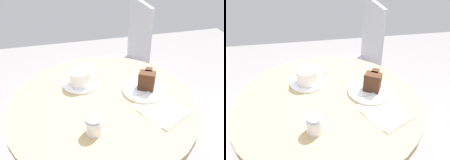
# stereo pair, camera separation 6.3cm
# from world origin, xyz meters

# --- Properties ---
(cafe_table) EXTENTS (0.78, 0.78, 0.72)m
(cafe_table) POSITION_xyz_m (0.00, 0.00, 0.60)
(cafe_table) COLOR tan
(cafe_table) RESTS_ON ground
(saucer) EXTENTS (0.17, 0.17, 0.01)m
(saucer) POSITION_xyz_m (-0.07, 0.14, 0.72)
(saucer) COLOR white
(saucer) RESTS_ON cafe_table
(coffee_cup) EXTENTS (0.14, 0.10, 0.07)m
(coffee_cup) POSITION_xyz_m (-0.07, 0.14, 0.76)
(coffee_cup) COLOR white
(coffee_cup) RESTS_ON saucer
(teaspoon) EXTENTS (0.02, 0.11, 0.00)m
(teaspoon) POSITION_xyz_m (-0.11, 0.17, 0.73)
(teaspoon) COLOR silver
(teaspoon) RESTS_ON saucer
(cake_plate) EXTENTS (0.20, 0.20, 0.01)m
(cake_plate) POSITION_xyz_m (0.19, 0.03, 0.72)
(cake_plate) COLOR white
(cake_plate) RESTS_ON cafe_table
(cake_slice) EXTENTS (0.09, 0.10, 0.08)m
(cake_slice) POSITION_xyz_m (0.21, 0.04, 0.77)
(cake_slice) COLOR #422619
(cake_slice) RESTS_ON cake_plate
(fork) EXTENTS (0.14, 0.06, 0.00)m
(fork) POSITION_xyz_m (0.17, -0.01, 0.73)
(fork) COLOR silver
(fork) RESTS_ON cake_plate
(napkin) EXTENTS (0.22, 0.23, 0.00)m
(napkin) POSITION_xyz_m (0.22, -0.11, 0.72)
(napkin) COLOR beige
(napkin) RESTS_ON cafe_table
(cafe_chair) EXTENTS (0.40, 0.40, 0.92)m
(cafe_chair) POSITION_xyz_m (0.32, 0.70, 0.53)
(cafe_chair) COLOR #BCBCC1
(cafe_chair) RESTS_ON ground
(sugar_pot) EXTENTS (0.06, 0.06, 0.07)m
(sugar_pot) POSITION_xyz_m (-0.06, -0.17, 0.75)
(sugar_pot) COLOR white
(sugar_pot) RESTS_ON cafe_table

